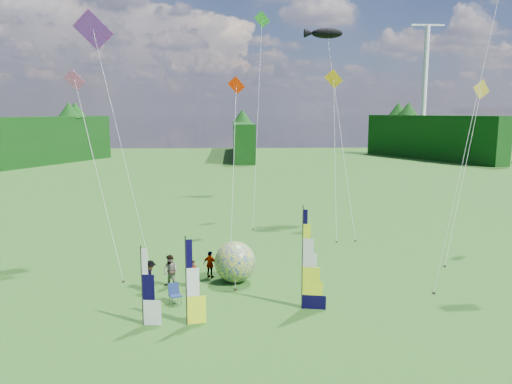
{
  "coord_description": "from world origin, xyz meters",
  "views": [
    {
      "loc": [
        -2.15,
        -20.63,
        9.5
      ],
      "look_at": [
        -1.0,
        4.0,
        5.5
      ],
      "focal_mm": 35.0,
      "sensor_mm": 36.0,
      "label": 1
    }
  ],
  "objects_px": {
    "side_banner_left": "(186,283)",
    "spectator_b": "(171,271)",
    "spectator_c": "(150,276)",
    "feather_banner_main": "(302,260)",
    "camp_chair": "(175,294)",
    "side_banner_far": "(142,287)",
    "spectator_a": "(193,274)",
    "kite_whale": "(340,116)",
    "spectator_d": "(210,265)",
    "bol_inflatable": "(235,262)"
  },
  "relations": [
    {
      "from": "side_banner_left",
      "to": "side_banner_far",
      "type": "xyz_separation_m",
      "value": [
        -1.96,
        0.05,
        -0.2
      ]
    },
    {
      "from": "feather_banner_main",
      "to": "camp_chair",
      "type": "xyz_separation_m",
      "value": [
        -6.21,
        0.84,
        -1.94
      ]
    },
    {
      "from": "side_banner_left",
      "to": "camp_chair",
      "type": "xyz_separation_m",
      "value": [
        -0.8,
        2.46,
        -1.46
      ]
    },
    {
      "from": "side_banner_left",
      "to": "camp_chair",
      "type": "relative_size",
      "value": 3.79
    },
    {
      "from": "kite_whale",
      "to": "spectator_d",
      "type": "bearing_deg",
      "value": -145.97
    },
    {
      "from": "spectator_a",
      "to": "kite_whale",
      "type": "relative_size",
      "value": 0.08
    },
    {
      "from": "side_banner_far",
      "to": "camp_chair",
      "type": "xyz_separation_m",
      "value": [
        1.16,
        2.41,
        -1.26
      ]
    },
    {
      "from": "spectator_d",
      "to": "spectator_b",
      "type": "bearing_deg",
      "value": 59.0
    },
    {
      "from": "camp_chair",
      "to": "kite_whale",
      "type": "distance_m",
      "value": 22.73
    },
    {
      "from": "side_banner_far",
      "to": "spectator_d",
      "type": "distance_m",
      "value": 6.97
    },
    {
      "from": "side_banner_far",
      "to": "bol_inflatable",
      "type": "height_order",
      "value": "side_banner_far"
    },
    {
      "from": "spectator_d",
      "to": "side_banner_far",
      "type": "bearing_deg",
      "value": 91.71
    },
    {
      "from": "spectator_a",
      "to": "spectator_d",
      "type": "distance_m",
      "value": 1.74
    },
    {
      "from": "bol_inflatable",
      "to": "spectator_d",
      "type": "relative_size",
      "value": 1.47
    },
    {
      "from": "side_banner_left",
      "to": "spectator_a",
      "type": "bearing_deg",
      "value": 82.28
    },
    {
      "from": "side_banner_left",
      "to": "bol_inflatable",
      "type": "distance_m",
      "value": 6.11
    },
    {
      "from": "side_banner_far",
      "to": "kite_whale",
      "type": "height_order",
      "value": "kite_whale"
    },
    {
      "from": "spectator_b",
      "to": "spectator_d",
      "type": "relative_size",
      "value": 1.13
    },
    {
      "from": "feather_banner_main",
      "to": "camp_chair",
      "type": "relative_size",
      "value": 4.72
    },
    {
      "from": "side_banner_left",
      "to": "spectator_c",
      "type": "xyz_separation_m",
      "value": [
        -2.32,
        4.39,
        -1.14
      ]
    },
    {
      "from": "feather_banner_main",
      "to": "bol_inflatable",
      "type": "height_order",
      "value": "feather_banner_main"
    },
    {
      "from": "spectator_b",
      "to": "spectator_c",
      "type": "xyz_separation_m",
      "value": [
        -1.0,
        -0.58,
        -0.06
      ]
    },
    {
      "from": "bol_inflatable",
      "to": "spectator_c",
      "type": "height_order",
      "value": "bol_inflatable"
    },
    {
      "from": "spectator_c",
      "to": "side_banner_left",
      "type": "bearing_deg",
      "value": -156.28
    },
    {
      "from": "side_banner_far",
      "to": "kite_whale",
      "type": "relative_size",
      "value": 0.2
    },
    {
      "from": "feather_banner_main",
      "to": "side_banner_left",
      "type": "xyz_separation_m",
      "value": [
        -5.41,
        -1.62,
        -0.49
      ]
    },
    {
      "from": "side_banner_far",
      "to": "bol_inflatable",
      "type": "bearing_deg",
      "value": 60.23
    },
    {
      "from": "spectator_d",
      "to": "spectator_a",
      "type": "bearing_deg",
      "value": 85.83
    },
    {
      "from": "bol_inflatable",
      "to": "spectator_a",
      "type": "distance_m",
      "value": 2.44
    },
    {
      "from": "feather_banner_main",
      "to": "spectator_a",
      "type": "height_order",
      "value": "feather_banner_main"
    },
    {
      "from": "spectator_d",
      "to": "kite_whale",
      "type": "relative_size",
      "value": 0.09
    },
    {
      "from": "side_banner_far",
      "to": "spectator_a",
      "type": "distance_m",
      "value": 5.27
    },
    {
      "from": "spectator_c",
      "to": "camp_chair",
      "type": "bearing_deg",
      "value": -145.97
    },
    {
      "from": "bol_inflatable",
      "to": "spectator_c",
      "type": "xyz_separation_m",
      "value": [
        -4.52,
        -1.26,
        -0.32
      ]
    },
    {
      "from": "spectator_b",
      "to": "bol_inflatable",
      "type": "bearing_deg",
      "value": 41.59
    },
    {
      "from": "side_banner_left",
      "to": "spectator_a",
      "type": "xyz_separation_m",
      "value": [
        -0.08,
        4.86,
        -1.22
      ]
    },
    {
      "from": "side_banner_left",
      "to": "spectator_b",
      "type": "xyz_separation_m",
      "value": [
        -1.32,
        4.97,
        -1.08
      ]
    },
    {
      "from": "spectator_c",
      "to": "camp_chair",
      "type": "height_order",
      "value": "spectator_c"
    },
    {
      "from": "side_banner_left",
      "to": "side_banner_far",
      "type": "height_order",
      "value": "side_banner_left"
    },
    {
      "from": "camp_chair",
      "to": "kite_whale",
      "type": "relative_size",
      "value": 0.06
    },
    {
      "from": "feather_banner_main",
      "to": "spectator_b",
      "type": "xyz_separation_m",
      "value": [
        -6.74,
        3.35,
        -1.57
      ]
    },
    {
      "from": "side_banner_far",
      "to": "feather_banner_main",
      "type": "bearing_deg",
      "value": 18.85
    },
    {
      "from": "spectator_c",
      "to": "camp_chair",
      "type": "relative_size",
      "value": 1.6
    },
    {
      "from": "bol_inflatable",
      "to": "spectator_c",
      "type": "distance_m",
      "value": 4.7
    },
    {
      "from": "spectator_b",
      "to": "spectator_d",
      "type": "height_order",
      "value": "spectator_b"
    },
    {
      "from": "bol_inflatable",
      "to": "camp_chair",
      "type": "height_order",
      "value": "bol_inflatable"
    },
    {
      "from": "spectator_b",
      "to": "spectator_d",
      "type": "bearing_deg",
      "value": 64.66
    },
    {
      "from": "side_banner_left",
      "to": "spectator_b",
      "type": "height_order",
      "value": "side_banner_left"
    },
    {
      "from": "feather_banner_main",
      "to": "camp_chair",
      "type": "distance_m",
      "value": 6.56
    },
    {
      "from": "spectator_d",
      "to": "camp_chair",
      "type": "distance_m",
      "value": 4.23
    }
  ]
}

